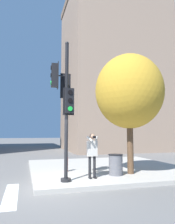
{
  "coord_description": "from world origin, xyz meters",
  "views": [
    {
      "loc": [
        -0.85,
        -7.79,
        2.0
      ],
      "look_at": [
        1.63,
        0.75,
        2.84
      ],
      "focal_mm": 35.0,
      "sensor_mm": 36.0,
      "label": 1
    }
  ],
  "objects": [
    {
      "name": "ground_plane",
      "position": [
        0.0,
        0.0,
        0.0
      ],
      "size": [
        160.0,
        160.0,
        0.0
      ],
      "primitive_type": "plane",
      "color": "slate"
    },
    {
      "name": "building_right",
      "position": [
        9.29,
        16.27,
        9.28
      ],
      "size": [
        11.18,
        9.93,
        18.53
      ],
      "color": "gray",
      "rests_on": "ground_plane"
    },
    {
      "name": "street_tree",
      "position": [
        3.78,
        1.23,
        3.9
      ],
      "size": [
        3.13,
        3.13,
        5.45
      ],
      "color": "brown",
      "rests_on": "sidewalk_corner"
    },
    {
      "name": "fire_hydrant",
      "position": [
        1.1,
        2.54,
        0.58
      ],
      "size": [
        0.18,
        0.24,
        0.8
      ],
      "color": "red",
      "rests_on": "sidewalk_corner"
    },
    {
      "name": "trash_bin",
      "position": [
        3.0,
        1.1,
        0.62
      ],
      "size": [
        0.63,
        0.63,
        0.89
      ],
      "color": "#5B5B60",
      "rests_on": "sidewalk_corner"
    },
    {
      "name": "traffic_signal_pole",
      "position": [
        0.61,
        0.47,
        3.35
      ],
      "size": [
        0.86,
        1.26,
        5.42
      ],
      "color": "black",
      "rests_on": "sidewalk_corner"
    },
    {
      "name": "sidewalk_corner",
      "position": [
        3.5,
        3.5,
        0.09
      ],
      "size": [
        8.0,
        8.0,
        0.18
      ],
      "color": "#ADA89E",
      "rests_on": "ground_plane"
    },
    {
      "name": "person_photographer",
      "position": [
        1.83,
        0.77,
        1.26
      ],
      "size": [
        0.5,
        0.53,
        1.78
      ],
      "color": "black",
      "rests_on": "sidewalk_corner"
    }
  ]
}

